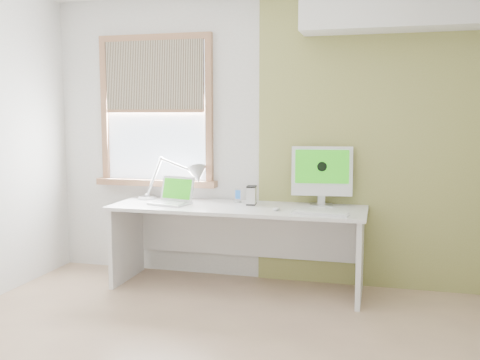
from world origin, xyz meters
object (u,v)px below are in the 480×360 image
(desk, at_px, (239,227))
(external_drive, at_px, (251,195))
(laptop, at_px, (173,197))
(desk_lamp, at_px, (188,177))
(imac, at_px, (322,172))

(desk, relative_size, external_drive, 13.32)
(desk, height_order, external_drive, external_drive)
(laptop, relative_size, external_drive, 2.36)
(desk, xyz_separation_m, desk_lamp, (-0.53, 0.17, 0.40))
(laptop, xyz_separation_m, imac, (1.28, 0.25, 0.23))
(desk_lamp, bearing_deg, desk, -17.44)
(desk, xyz_separation_m, external_drive, (0.10, 0.06, 0.28))
(laptop, distance_m, imac, 1.33)
(desk_lamp, distance_m, imac, 1.23)
(imac, bearing_deg, laptop, -169.14)
(external_drive, bearing_deg, laptop, -169.34)
(laptop, bearing_deg, imac, 10.86)
(desk, bearing_deg, laptop, -173.15)
(desk_lamp, relative_size, laptop, 1.85)
(desk, bearing_deg, external_drive, 30.19)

